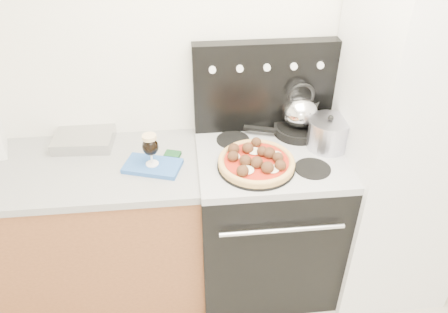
{
  "coord_description": "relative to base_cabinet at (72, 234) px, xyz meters",
  "views": [
    {
      "loc": [
        -0.35,
        -0.65,
        2.21
      ],
      "look_at": [
        -0.18,
        1.05,
        1.01
      ],
      "focal_mm": 35.0,
      "sensor_mm": 36.0,
      "label": 1
    }
  ],
  "objects": [
    {
      "name": "base_cabinet",
      "position": [
        0.0,
        0.0,
        0.0
      ],
      "size": [
        1.45,
        0.6,
        0.86
      ],
      "primitive_type": "cube",
      "color": "brown",
      "rests_on": "ground"
    },
    {
      "name": "pizza_pan",
      "position": [
        1.01,
        -0.13,
        0.5
      ],
      "size": [
        0.44,
        0.44,
        0.01
      ],
      "primitive_type": "cylinder",
      "rotation": [
        0.0,
        0.0,
        0.14
      ],
      "color": "black",
      "rests_on": "cooktop"
    },
    {
      "name": "beer_glass",
      "position": [
        0.5,
        -0.06,
        0.58
      ],
      "size": [
        0.1,
        0.1,
        0.17
      ],
      "primitive_type": null,
      "rotation": [
        0.0,
        0.0,
        0.22
      ],
      "color": "black",
      "rests_on": "oven_mitt"
    },
    {
      "name": "oven_mitt",
      "position": [
        0.5,
        -0.06,
        0.48
      ],
      "size": [
        0.31,
        0.24,
        0.02
      ],
      "primitive_type": "cube",
      "rotation": [
        0.0,
        0.0,
        -0.31
      ],
      "color": "#2A5AAB",
      "rests_on": "countertop"
    },
    {
      "name": "pizza",
      "position": [
        1.01,
        -0.13,
        0.53
      ],
      "size": [
        0.4,
        0.4,
        0.05
      ],
      "primitive_type": null,
      "rotation": [
        0.0,
        0.0,
        -0.07
      ],
      "color": "tan",
      "rests_on": "pizza_pan"
    },
    {
      "name": "countertop",
      "position": [
        0.0,
        0.0,
        0.45
      ],
      "size": [
        1.48,
        0.63,
        0.04
      ],
      "primitive_type": "cube",
      "color": "gray",
      "rests_on": "base_cabinet"
    },
    {
      "name": "stock_pot",
      "position": [
        1.41,
        0.01,
        0.57
      ],
      "size": [
        0.23,
        0.23,
        0.15
      ],
      "primitive_type": "cylinder",
      "rotation": [
        0.0,
        0.0,
        0.07
      ],
      "color": "#B8B7C7",
      "rests_on": "cooktop"
    },
    {
      "name": "stove_body",
      "position": [
        1.1,
        -0.02,
        0.01
      ],
      "size": [
        0.76,
        0.65,
        0.88
      ],
      "primitive_type": "cube",
      "color": "black",
      "rests_on": "ground"
    },
    {
      "name": "skillet",
      "position": [
        1.29,
        0.16,
        0.51
      ],
      "size": [
        0.33,
        0.33,
        0.05
      ],
      "primitive_type": "cylinder",
      "rotation": [
        0.0,
        0.0,
        -0.3
      ],
      "color": "black",
      "rests_on": "cooktop"
    },
    {
      "name": "tea_kettle",
      "position": [
        1.29,
        0.16,
        0.64
      ],
      "size": [
        0.23,
        0.23,
        0.21
      ],
      "primitive_type": null,
      "rotation": [
        0.0,
        0.0,
        -0.21
      ],
      "color": "silver",
      "rests_on": "skillet"
    },
    {
      "name": "fridge",
      "position": [
        1.8,
        -0.05,
        0.52
      ],
      "size": [
        0.64,
        0.68,
        1.9
      ],
      "primitive_type": "cube",
      "color": "silver",
      "rests_on": "ground"
    },
    {
      "name": "room_shell",
      "position": [
        1.02,
        -0.91,
        0.82
      ],
      "size": [
        3.52,
        3.01,
        2.52
      ],
      "color": "beige",
      "rests_on": "ground"
    },
    {
      "name": "backguard",
      "position": [
        1.1,
        0.25,
        0.74
      ],
      "size": [
        0.76,
        0.08,
        0.5
      ],
      "primitive_type": "cube",
      "color": "black",
      "rests_on": "cooktop"
    },
    {
      "name": "foil_sheet",
      "position": [
        0.12,
        0.2,
        0.5
      ],
      "size": [
        0.32,
        0.24,
        0.06
      ],
      "primitive_type": "cube",
      "rotation": [
        0.0,
        0.0,
        -0.06
      ],
      "color": "silver",
      "rests_on": "countertop"
    },
    {
      "name": "cooktop",
      "position": [
        1.1,
        -0.02,
        0.47
      ],
      "size": [
        0.76,
        0.65,
        0.04
      ],
      "primitive_type": "cube",
      "color": "#ADADB2",
      "rests_on": "stove_body"
    }
  ]
}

